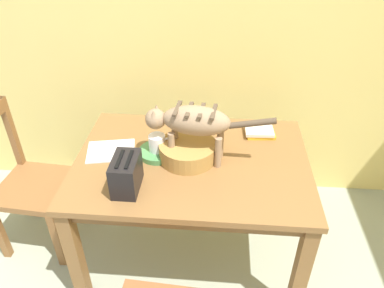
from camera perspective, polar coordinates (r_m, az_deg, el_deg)
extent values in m
cube|color=#EED276|center=(2.46, -1.75, 18.28)|extent=(4.98, 0.10, 2.50)
cube|color=brown|center=(2.01, 0.00, -2.75)|extent=(1.25, 0.89, 0.03)
cube|color=brown|center=(2.04, 0.00, -3.92)|extent=(1.17, 0.81, 0.07)
cube|color=brown|center=(2.11, -17.40, -16.43)|extent=(0.07, 0.07, 0.70)
cube|color=brown|center=(2.04, 16.27, -18.59)|extent=(0.07, 0.07, 0.70)
cube|color=brown|center=(2.64, -11.85, -3.23)|extent=(0.07, 0.07, 0.70)
cube|color=brown|center=(2.59, 13.60, -4.48)|extent=(0.07, 0.07, 0.70)
ellipsoid|color=#99795A|center=(1.87, 0.65, 3.61)|extent=(0.36, 0.19, 0.15)
cube|color=brown|center=(1.83, 3.37, 4.94)|extent=(0.04, 0.15, 0.01)
cube|color=brown|center=(1.84, 1.47, 5.12)|extent=(0.04, 0.15, 0.01)
cube|color=brown|center=(1.85, -0.41, 5.29)|extent=(0.04, 0.15, 0.01)
cube|color=brown|center=(1.86, -2.26, 5.46)|extent=(0.04, 0.15, 0.01)
cylinder|color=#99795A|center=(1.94, -3.15, -0.53)|extent=(0.04, 0.04, 0.17)
cylinder|color=#99795A|center=(2.01, -2.60, 0.84)|extent=(0.04, 0.04, 0.17)
cylinder|color=#99795A|center=(1.91, 4.02, -1.31)|extent=(0.04, 0.04, 0.17)
cylinder|color=#99795A|center=(1.98, 4.33, 0.12)|extent=(0.04, 0.04, 0.17)
sphere|color=#99795A|center=(1.92, -5.61, 3.84)|extent=(0.11, 0.11, 0.11)
cone|color=#99795A|center=(1.88, -5.92, 4.59)|extent=(0.04, 0.04, 0.04)
cone|color=#99795A|center=(1.92, -5.45, 5.46)|extent=(0.04, 0.04, 0.04)
cylinder|color=brown|center=(1.85, 9.23, 3.15)|extent=(0.23, 0.06, 0.09)
cylinder|color=#498A4D|center=(2.04, -5.28, -1.23)|extent=(0.21, 0.21, 0.03)
cylinder|color=white|center=(2.00, -5.37, 0.18)|extent=(0.09, 0.09, 0.09)
torus|color=white|center=(1.99, -3.76, 0.21)|extent=(0.06, 0.01, 0.06)
cube|color=silver|center=(2.11, -12.30, -1.03)|extent=(0.29, 0.25, 0.01)
cube|color=gold|center=(2.23, 10.42, 1.68)|extent=(0.17, 0.14, 0.02)
cube|color=beige|center=(2.22, 10.25, 2.05)|extent=(0.17, 0.13, 0.02)
cylinder|color=#AA7D3D|center=(1.98, -0.67, -1.07)|extent=(0.30, 0.30, 0.10)
cylinder|color=#4C381B|center=(1.98, -0.67, -0.96)|extent=(0.25, 0.25, 0.08)
cube|color=black|center=(1.80, -10.04, -4.53)|extent=(0.12, 0.20, 0.17)
cube|color=black|center=(1.75, -11.03, -2.25)|extent=(0.02, 0.14, 0.01)
cube|color=black|center=(1.74, -9.63, -2.33)|extent=(0.02, 0.14, 0.01)
cube|color=brown|center=(2.48, -22.92, -6.11)|extent=(0.45, 0.45, 0.04)
cube|color=brown|center=(2.56, -25.89, 1.66)|extent=(0.04, 0.04, 0.48)
cube|color=brown|center=(2.66, -16.40, -7.83)|extent=(0.04, 0.04, 0.42)
cube|color=brown|center=(2.43, -19.90, -13.64)|extent=(0.04, 0.04, 0.42)
cube|color=brown|center=(2.83, -23.40, -6.67)|extent=(0.04, 0.04, 0.42)
cube|color=brown|center=(2.61, -27.36, -11.91)|extent=(0.04, 0.04, 0.42)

